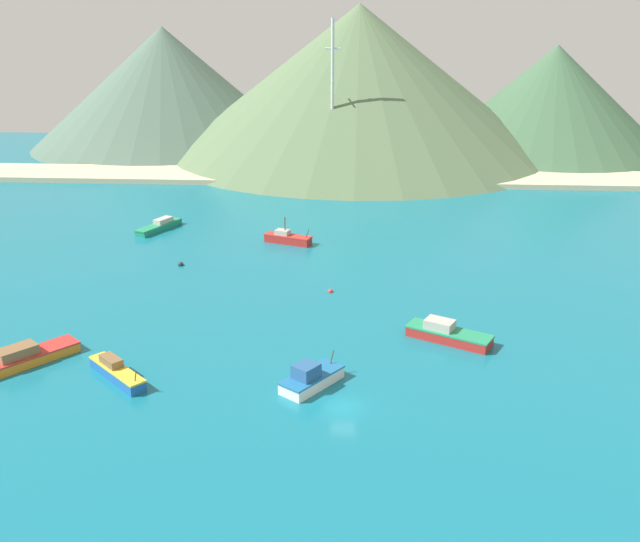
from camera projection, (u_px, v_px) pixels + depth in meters
ground at (350, 297)px, 98.88m from camera, size 260.00×280.00×0.50m
fishing_boat_0 at (160, 226)px, 129.02m from camera, size 6.58×10.45×1.94m
fishing_boat_1 at (116, 372)px, 76.00m from camera, size 8.07×7.71×2.67m
fishing_boat_3 at (447, 334)px, 84.93m from camera, size 10.59×7.54×2.44m
fishing_boat_4 at (27, 356)px, 79.41m from camera, size 9.48×10.28×2.33m
fishing_boat_5 at (311, 378)px, 74.33m from camera, size 6.89×7.83×2.86m
fishing_boat_7 at (287, 238)px, 121.41m from camera, size 8.61×5.00×4.60m
buoy_0 at (181, 265)px, 110.67m from camera, size 0.87×0.87×0.87m
buoy_1 at (330, 291)px, 100.05m from camera, size 0.70×0.70×0.70m
beach_strip at (357, 177)px, 168.63m from camera, size 247.00×16.42×1.20m
hill_west at (166, 87)px, 208.82m from camera, size 79.96×79.96×34.18m
hill_central at (359, 81)px, 192.44m from camera, size 106.95×106.95×40.17m
hill_east at (553, 101)px, 195.31m from camera, size 66.81×66.81×29.67m
radio_tower at (332, 99)px, 164.35m from camera, size 3.65×2.92×36.54m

